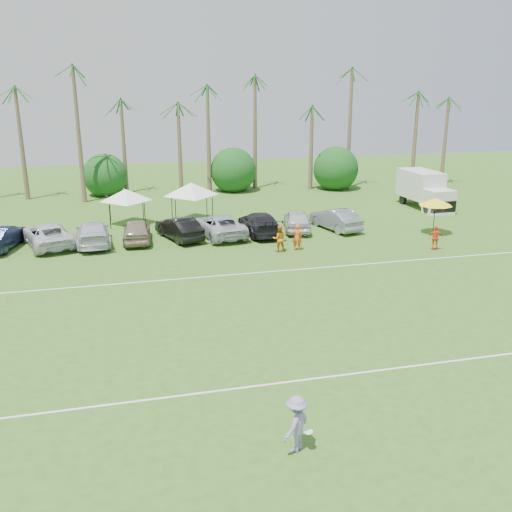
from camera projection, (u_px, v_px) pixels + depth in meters
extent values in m
plane|color=#355F1C|center=(292.00, 414.00, 18.50)|extent=(120.00, 120.00, 0.00)
cube|color=white|center=(276.00, 384.00, 20.35)|extent=(80.00, 0.10, 0.01)
cube|color=white|center=(217.00, 276.00, 31.48)|extent=(80.00, 0.10, 0.01)
cone|color=brown|center=(31.00, 144.00, 49.50)|extent=(0.44, 0.44, 10.00)
cone|color=brown|center=(78.00, 137.00, 50.26)|extent=(0.44, 0.44, 11.00)
cone|color=brown|center=(126.00, 153.00, 51.62)|extent=(0.44, 0.44, 8.00)
cone|color=brown|center=(170.00, 146.00, 52.39)|extent=(0.44, 0.44, 9.00)
cone|color=brown|center=(213.00, 140.00, 53.16)|extent=(0.44, 0.44, 10.00)
cone|color=brown|center=(254.00, 133.00, 53.92)|extent=(0.44, 0.44, 11.00)
cone|color=brown|center=(304.00, 148.00, 55.51)|extent=(0.44, 0.44, 8.00)
cone|color=brown|center=(352.00, 141.00, 56.51)|extent=(0.44, 0.44, 9.00)
cone|color=brown|center=(399.00, 135.00, 57.51)|extent=(0.44, 0.44, 10.00)
cone|color=brown|center=(435.00, 129.00, 58.27)|extent=(0.44, 0.44, 11.00)
cylinder|color=brown|center=(106.00, 188.00, 53.07)|extent=(0.30, 0.30, 1.40)
sphere|color=#124217|center=(105.00, 176.00, 52.75)|extent=(4.00, 4.00, 4.00)
cylinder|color=brown|center=(232.00, 183.00, 55.82)|extent=(0.30, 0.30, 1.40)
sphere|color=#124217|center=(232.00, 171.00, 55.49)|extent=(4.00, 4.00, 4.00)
cylinder|color=brown|center=(328.00, 179.00, 58.11)|extent=(0.30, 0.30, 1.40)
sphere|color=#124217|center=(329.00, 168.00, 57.78)|extent=(4.00, 4.00, 4.00)
imported|color=#FA591B|center=(297.00, 237.00, 36.03)|extent=(0.72, 0.59, 1.69)
imported|color=orange|center=(279.00, 239.00, 35.70)|extent=(0.88, 0.72, 1.70)
imported|color=#E95019|center=(436.00, 238.00, 36.07)|extent=(1.00, 0.66, 1.59)
cube|color=silver|center=(420.00, 184.00, 48.31)|extent=(2.43, 4.28, 2.29)
cube|color=silver|center=(439.00, 202.00, 45.89)|extent=(2.16, 1.72, 1.92)
cube|color=black|center=(444.00, 207.00, 45.34)|extent=(2.11, 0.35, 0.91)
cube|color=#E5590C|center=(432.00, 188.00, 48.73)|extent=(0.07, 1.46, 0.82)
cylinder|color=black|center=(427.00, 209.00, 45.98)|extent=(0.30, 0.83, 0.82)
cylinder|color=black|center=(447.00, 207.00, 46.46)|extent=(0.30, 0.83, 0.82)
cylinder|color=black|center=(403.00, 199.00, 49.51)|extent=(0.30, 0.83, 0.82)
cylinder|color=black|center=(422.00, 198.00, 49.99)|extent=(0.30, 0.83, 0.82)
cylinder|color=black|center=(110.00, 217.00, 41.00)|extent=(0.06, 0.06, 1.78)
cylinder|color=black|center=(145.00, 215.00, 41.56)|extent=(0.06, 0.06, 1.78)
cylinder|color=black|center=(110.00, 210.00, 43.29)|extent=(0.06, 0.06, 1.78)
cylinder|color=black|center=(143.00, 208.00, 43.85)|extent=(0.06, 0.06, 1.78)
pyramid|color=white|center=(125.00, 189.00, 41.90)|extent=(3.85, 3.85, 0.89)
cylinder|color=black|center=(176.00, 213.00, 41.89)|extent=(0.06, 0.06, 1.97)
cylinder|color=black|center=(213.00, 211.00, 42.52)|extent=(0.06, 0.06, 1.97)
cylinder|color=black|center=(172.00, 205.00, 44.44)|extent=(0.06, 0.06, 1.97)
cylinder|color=black|center=(207.00, 204.00, 45.07)|extent=(0.06, 0.06, 1.97)
pyramid|color=white|center=(191.00, 183.00, 42.89)|extent=(4.25, 4.25, 0.98)
cylinder|color=black|center=(434.00, 218.00, 39.65)|extent=(0.05, 0.05, 2.32)
cone|color=yellow|center=(436.00, 202.00, 39.31)|extent=(2.32, 2.32, 0.53)
imported|color=#8A7FB5|center=(296.00, 424.00, 16.48)|extent=(1.28, 1.23, 1.75)
cylinder|color=white|center=(308.00, 432.00, 16.48)|extent=(0.27, 0.27, 0.03)
imported|color=black|center=(2.00, 237.00, 36.36)|extent=(2.59, 4.89, 1.53)
imported|color=silver|center=(48.00, 235.00, 36.89)|extent=(4.01, 6.01, 1.53)
imported|color=silver|center=(93.00, 233.00, 37.24)|extent=(2.43, 5.39, 1.53)
imported|color=gray|center=(137.00, 231.00, 37.92)|extent=(2.04, 4.59, 1.53)
imported|color=black|center=(179.00, 228.00, 38.56)|extent=(3.03, 4.93, 1.53)
imported|color=#B8BCC7|center=(220.00, 225.00, 39.26)|extent=(3.29, 5.82, 1.53)
imported|color=black|center=(260.00, 223.00, 39.86)|extent=(2.26, 5.33, 1.53)
imported|color=silver|center=(297.00, 220.00, 40.70)|extent=(2.83, 4.80, 1.53)
imported|color=gray|center=(335.00, 219.00, 41.08)|extent=(2.69, 4.91, 1.53)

